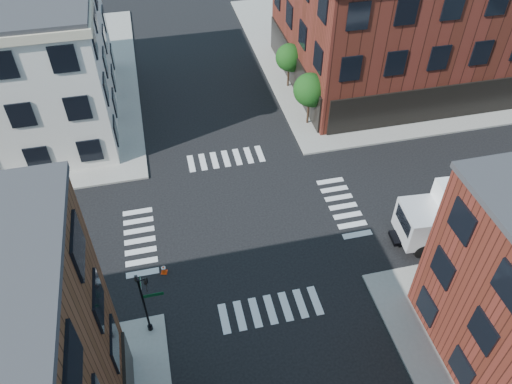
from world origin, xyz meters
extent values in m
plane|color=black|center=(0.00, 0.00, 0.00)|extent=(120.00, 120.00, 0.00)
cube|color=gray|center=(21.00, 21.00, 0.07)|extent=(30.00, 30.00, 0.15)
cube|color=#481B12|center=(20.50, 16.00, 6.00)|extent=(25.00, 16.00, 12.00)
cylinder|color=black|center=(7.50, 10.00, 0.89)|extent=(0.18, 0.18, 1.47)
cylinder|color=black|center=(7.50, 10.00, 1.62)|extent=(0.12, 0.12, 1.47)
sphere|color=#12380F|center=(7.50, 10.00, 3.30)|extent=(2.69, 2.69, 2.69)
sphere|color=#12380F|center=(7.75, 9.90, 2.75)|extent=(1.85, 1.85, 1.85)
cylinder|color=black|center=(7.50, 16.00, 0.81)|extent=(0.18, 0.18, 1.33)
cylinder|color=black|center=(7.50, 16.00, 1.48)|extent=(0.12, 0.12, 1.33)
sphere|color=#12380F|center=(7.50, 16.00, 3.00)|extent=(2.43, 2.43, 2.43)
sphere|color=#12380F|center=(7.75, 15.90, 2.51)|extent=(1.67, 1.67, 1.67)
cylinder|color=black|center=(-6.80, -6.80, 2.30)|extent=(0.12, 0.12, 4.60)
cylinder|color=black|center=(-6.80, -6.80, 0.30)|extent=(0.28, 0.28, 0.30)
cube|color=#053819|center=(-6.25, -6.80, 3.15)|extent=(1.10, 0.03, 0.22)
cube|color=#053819|center=(-6.80, -6.25, 3.40)|extent=(0.03, 1.10, 0.22)
imported|color=black|center=(-6.45, -6.70, 3.90)|extent=(0.22, 0.18, 1.10)
imported|color=black|center=(-6.90, -6.45, 3.90)|extent=(0.18, 0.22, 1.10)
cube|color=white|center=(14.64, -4.47, 2.40)|extent=(6.84, 3.40, 3.54)
cube|color=maroon|center=(14.52, -5.92, 2.40)|extent=(2.51, 0.25, 0.80)
cube|color=maroon|center=(14.76, -3.03, 2.40)|extent=(2.51, 0.25, 0.80)
cube|color=silver|center=(10.31, -4.11, 1.77)|extent=(2.50, 2.92, 2.28)
cube|color=black|center=(9.23, -4.02, 2.17)|extent=(0.29, 2.17, 1.03)
cube|color=black|center=(13.27, -4.36, 0.57)|extent=(9.20, 1.90, 0.29)
cylinder|color=black|center=(10.21, -5.31, 0.57)|extent=(1.17, 0.49, 1.14)
cylinder|color=black|center=(10.41, -2.92, 0.57)|extent=(1.17, 0.49, 1.14)
cylinder|color=black|center=(14.31, -5.65, 0.57)|extent=(1.17, 0.49, 1.14)
cylinder|color=black|center=(14.51, -3.26, 0.57)|extent=(1.17, 0.49, 1.14)
cylinder|color=black|center=(17.24, -3.49, 0.57)|extent=(1.17, 0.49, 1.14)
cube|color=#F73C0B|center=(-5.70, -2.95, 0.02)|extent=(0.45, 0.45, 0.04)
cone|color=#F73C0B|center=(-5.70, -2.95, 0.34)|extent=(0.42, 0.42, 0.67)
cylinder|color=white|center=(-5.70, -2.95, 0.43)|extent=(0.26, 0.26, 0.08)
camera|label=1|loc=(-4.48, -22.62, 24.54)|focal=35.00mm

